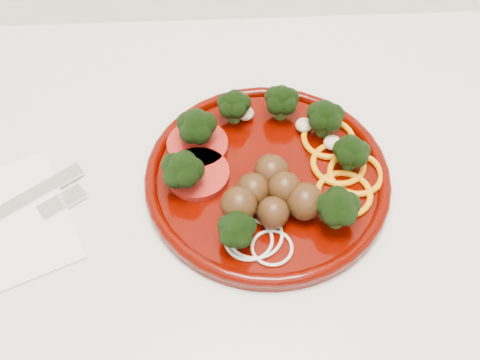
{
  "coord_description": "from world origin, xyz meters",
  "views": [
    {
      "loc": [
        0.03,
        1.33,
        1.43
      ],
      "look_at": [
        0.05,
        1.71,
        0.92
      ],
      "focal_mm": 45.0,
      "sensor_mm": 36.0,
      "label": 1
    }
  ],
  "objects": [
    {
      "name": "plate",
      "position": [
        0.08,
        1.72,
        0.92
      ],
      "size": [
        0.27,
        0.27,
        0.06
      ],
      "rotation": [
        0.0,
        0.0,
        -0.24
      ],
      "color": "#3C0400",
      "rests_on": "counter"
    },
    {
      "name": "counter",
      "position": [
        0.0,
        1.7,
        0.45
      ],
      "size": [
        2.4,
        0.6,
        0.9
      ],
      "color": "beige",
      "rests_on": "ground"
    }
  ]
}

